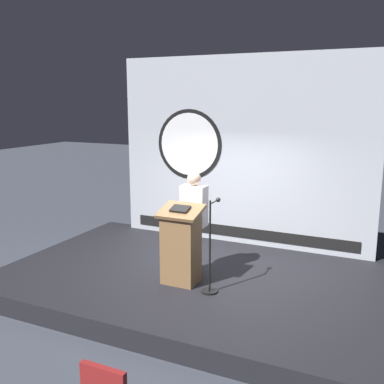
# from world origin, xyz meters

# --- Properties ---
(ground_plane) EXTENTS (40.00, 40.00, 0.00)m
(ground_plane) POSITION_xyz_m (0.00, 0.00, 0.00)
(ground_plane) COLOR #383D47
(stage_platform) EXTENTS (6.40, 4.00, 0.30)m
(stage_platform) POSITION_xyz_m (0.00, 0.00, 0.15)
(stage_platform) COLOR black
(stage_platform) RESTS_ON ground
(banner_display) EXTENTS (5.02, 0.12, 3.60)m
(banner_display) POSITION_xyz_m (-0.03, 1.85, 2.09)
(banner_display) COLOR #B2B7C1
(banner_display) RESTS_ON stage_platform
(podium) EXTENTS (0.64, 0.50, 1.22)m
(podium) POSITION_xyz_m (-0.17, -0.43, 0.89)
(podium) COLOR olive
(podium) RESTS_ON stage_platform
(speaker_person) EXTENTS (0.40, 0.26, 1.66)m
(speaker_person) POSITION_xyz_m (-0.17, 0.05, 1.15)
(speaker_person) COLOR black
(speaker_person) RESTS_ON stage_platform
(microphone_stand) EXTENTS (0.24, 0.46, 1.38)m
(microphone_stand) POSITION_xyz_m (0.38, -0.54, 0.77)
(microphone_stand) COLOR black
(microphone_stand) RESTS_ON stage_platform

